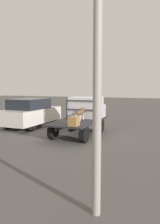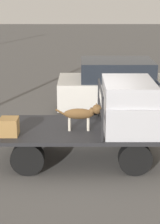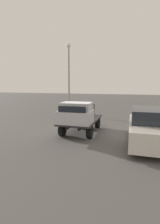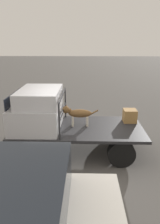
# 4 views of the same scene
# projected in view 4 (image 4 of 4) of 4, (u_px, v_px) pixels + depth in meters

# --- Properties ---
(ground_plane) EXTENTS (80.00, 80.00, 0.00)m
(ground_plane) POSITION_uv_depth(u_px,v_px,m) (78.00, 151.00, 6.53)
(ground_plane) COLOR #514F4C
(flatbed_truck) EXTENTS (3.71, 1.86, 0.78)m
(flatbed_truck) POSITION_uv_depth(u_px,v_px,m) (78.00, 134.00, 6.35)
(flatbed_truck) COLOR black
(flatbed_truck) RESTS_ON ground
(truck_cab) EXTENTS (1.31, 1.74, 1.10)m
(truck_cab) POSITION_uv_depth(u_px,v_px,m) (38.00, 109.00, 6.15)
(truck_cab) COLOR #B7B7BC
(truck_cab) RESTS_ON flatbed_truck
(truck_headboard) EXTENTS (0.04, 1.74, 0.96)m
(truck_headboard) POSITION_uv_depth(u_px,v_px,m) (63.00, 106.00, 6.10)
(truck_headboard) COLOR #232326
(truck_headboard) RESTS_ON flatbed_truck
(dog) EXTENTS (1.08, 0.24, 0.62)m
(dog) POSITION_uv_depth(u_px,v_px,m) (77.00, 113.00, 6.27)
(dog) COLOR beige
(dog) RESTS_ON flatbed_truck
(cargo_crate) EXTENTS (0.39, 0.39, 0.39)m
(cargo_crate) POSITION_uv_depth(u_px,v_px,m) (130.00, 116.00, 6.63)
(cargo_crate) COLOR olive
(cargo_crate) RESTS_ON flatbed_truck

